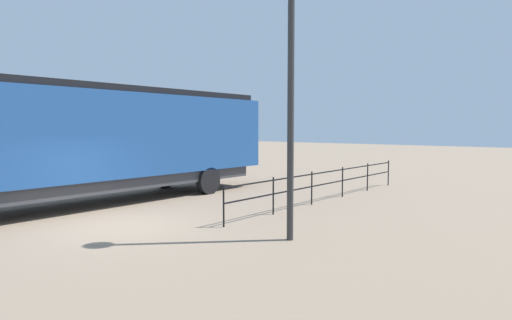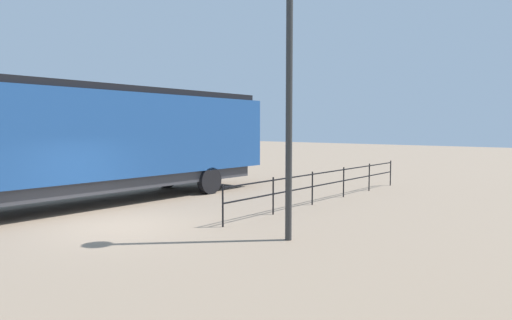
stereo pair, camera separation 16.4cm
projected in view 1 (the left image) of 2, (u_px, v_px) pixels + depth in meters
The scene contains 4 objects.
ground_plane at pixel (117, 226), 11.95m from camera, with size 120.00×120.00×0.00m, color #84705B.
locomotive at pixel (74, 139), 14.74m from camera, with size 3.14×17.05×4.19m.
lamp_post at pixel (291, 16), 10.13m from camera, with size 0.60×0.60×7.22m.
platform_fence at pixel (328, 180), 16.11m from camera, with size 0.05×11.25×1.18m.
Camera 1 is at (10.48, -6.61, 2.73)m, focal length 30.34 mm.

